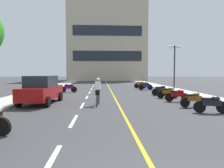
# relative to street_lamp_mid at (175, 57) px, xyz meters

# --- Properties ---
(ground_plane) EXTENTS (140.00, 140.00, 0.00)m
(ground_plane) POSITION_rel_street_lamp_mid_xyz_m (-7.31, 1.41, -3.72)
(ground_plane) COLOR #38383A
(curb_left) EXTENTS (2.40, 72.00, 0.12)m
(curb_left) POSITION_rel_street_lamp_mid_xyz_m (-14.51, 4.41, -3.66)
(curb_left) COLOR #B7B2A8
(curb_left) RESTS_ON ground
(curb_right) EXTENTS (2.40, 72.00, 0.12)m
(curb_right) POSITION_rel_street_lamp_mid_xyz_m (-0.11, 4.41, -3.66)
(curb_right) COLOR #B7B2A8
(curb_right) RESTS_ON ground
(lane_dash_0) EXTENTS (0.14, 2.20, 0.01)m
(lane_dash_0) POSITION_rel_street_lamp_mid_xyz_m (-9.31, -17.59, -3.72)
(lane_dash_0) COLOR silver
(lane_dash_0) RESTS_ON ground
(lane_dash_1) EXTENTS (0.14, 2.20, 0.01)m
(lane_dash_1) POSITION_rel_street_lamp_mid_xyz_m (-9.31, -13.59, -3.72)
(lane_dash_1) COLOR silver
(lane_dash_1) RESTS_ON ground
(lane_dash_2) EXTENTS (0.14, 2.20, 0.01)m
(lane_dash_2) POSITION_rel_street_lamp_mid_xyz_m (-9.31, -9.59, -3.72)
(lane_dash_2) COLOR silver
(lane_dash_2) RESTS_ON ground
(lane_dash_3) EXTENTS (0.14, 2.20, 0.01)m
(lane_dash_3) POSITION_rel_street_lamp_mid_xyz_m (-9.31, -5.59, -3.72)
(lane_dash_3) COLOR silver
(lane_dash_3) RESTS_ON ground
(lane_dash_4) EXTENTS (0.14, 2.20, 0.01)m
(lane_dash_4) POSITION_rel_street_lamp_mid_xyz_m (-9.31, -1.59, -3.72)
(lane_dash_4) COLOR silver
(lane_dash_4) RESTS_ON ground
(lane_dash_5) EXTENTS (0.14, 2.20, 0.01)m
(lane_dash_5) POSITION_rel_street_lamp_mid_xyz_m (-9.31, 2.41, -3.72)
(lane_dash_5) COLOR silver
(lane_dash_5) RESTS_ON ground
(lane_dash_6) EXTENTS (0.14, 2.20, 0.01)m
(lane_dash_6) POSITION_rel_street_lamp_mid_xyz_m (-9.31, 6.41, -3.72)
(lane_dash_6) COLOR silver
(lane_dash_6) RESTS_ON ground
(lane_dash_7) EXTENTS (0.14, 2.20, 0.01)m
(lane_dash_7) POSITION_rel_street_lamp_mid_xyz_m (-9.31, 10.41, -3.72)
(lane_dash_7) COLOR silver
(lane_dash_7) RESTS_ON ground
(lane_dash_8) EXTENTS (0.14, 2.20, 0.01)m
(lane_dash_8) POSITION_rel_street_lamp_mid_xyz_m (-9.31, 14.41, -3.72)
(lane_dash_8) COLOR silver
(lane_dash_8) RESTS_ON ground
(lane_dash_9) EXTENTS (0.14, 2.20, 0.01)m
(lane_dash_9) POSITION_rel_street_lamp_mid_xyz_m (-9.31, 18.41, -3.72)
(lane_dash_9) COLOR silver
(lane_dash_9) RESTS_ON ground
(lane_dash_10) EXTENTS (0.14, 2.20, 0.01)m
(lane_dash_10) POSITION_rel_street_lamp_mid_xyz_m (-9.31, 22.41, -3.72)
(lane_dash_10) COLOR silver
(lane_dash_10) RESTS_ON ground
(lane_dash_11) EXTENTS (0.14, 2.20, 0.01)m
(lane_dash_11) POSITION_rel_street_lamp_mid_xyz_m (-9.31, 26.41, -3.72)
(lane_dash_11) COLOR silver
(lane_dash_11) RESTS_ON ground
(centre_line_yellow) EXTENTS (0.12, 66.00, 0.01)m
(centre_line_yellow) POSITION_rel_street_lamp_mid_xyz_m (-7.06, 4.41, -3.72)
(centre_line_yellow) COLOR gold
(centre_line_yellow) RESTS_ON ground
(office_building) EXTENTS (19.13, 7.77, 19.51)m
(office_building) POSITION_rel_street_lamp_mid_xyz_m (-6.61, 29.23, 6.03)
(office_building) COLOR #BCAD93
(office_building) RESTS_ON ground
(street_lamp_mid) EXTENTS (1.46, 0.36, 4.89)m
(street_lamp_mid) POSITION_rel_street_lamp_mid_xyz_m (0.00, 0.00, 0.00)
(street_lamp_mid) COLOR black
(street_lamp_mid) RESTS_ON curb_right
(parked_car_near) EXTENTS (2.14, 4.30, 1.82)m
(parked_car_near) POSITION_rel_street_lamp_mid_xyz_m (-12.03, -8.73, -2.80)
(parked_car_near) COLOR black
(parked_car_near) RESTS_ON ground
(motorcycle_2) EXTENTS (1.69, 0.63, 0.92)m
(motorcycle_2) POSITION_rel_street_lamp_mid_xyz_m (-2.63, -12.36, -3.25)
(motorcycle_2) COLOR black
(motorcycle_2) RESTS_ON ground
(motorcycle_3) EXTENTS (1.68, 0.64, 0.92)m
(motorcycle_3) POSITION_rel_street_lamp_mid_xyz_m (-2.74, -10.61, -3.25)
(motorcycle_3) COLOR black
(motorcycle_3) RESTS_ON ground
(motorcycle_4) EXTENTS (1.67, 0.70, 0.92)m
(motorcycle_4) POSITION_rel_street_lamp_mid_xyz_m (-2.86, -8.48, -3.25)
(motorcycle_4) COLOR black
(motorcycle_4) RESTS_ON ground
(motorcycle_5) EXTENTS (1.70, 0.60, 0.92)m
(motorcycle_5) POSITION_rel_street_lamp_mid_xyz_m (-2.90, -6.53, -3.25)
(motorcycle_5) COLOR black
(motorcycle_5) RESTS_ON ground
(motorcycle_6) EXTENTS (1.70, 0.60, 0.92)m
(motorcycle_6) POSITION_rel_street_lamp_mid_xyz_m (-2.84, -4.54, -3.25)
(motorcycle_6) COLOR black
(motorcycle_6) RESTS_ON ground
(motorcycle_7) EXTENTS (1.70, 0.60, 0.92)m
(motorcycle_7) POSITION_rel_street_lamp_mid_xyz_m (-11.46, -1.41, -3.25)
(motorcycle_7) COLOR black
(motorcycle_7) RESTS_ON ground
(motorcycle_8) EXTENTS (1.68, 0.64, 0.92)m
(motorcycle_8) POSITION_rel_street_lamp_mid_xyz_m (-3.00, 0.84, -3.25)
(motorcycle_8) COLOR black
(motorcycle_8) RESTS_ON ground
(motorcycle_9) EXTENTS (1.70, 0.60, 0.92)m
(motorcycle_9) POSITION_rel_street_lamp_mid_xyz_m (-2.76, 2.31, -3.25)
(motorcycle_9) COLOR black
(motorcycle_9) RESTS_ON ground
(motorcycle_10) EXTENTS (1.70, 0.60, 0.92)m
(motorcycle_10) POSITION_rel_street_lamp_mid_xyz_m (-3.01, 3.83, -3.25)
(motorcycle_10) COLOR black
(motorcycle_10) RESTS_ON ground
(cyclist_rider) EXTENTS (0.43, 1.77, 1.71)m
(cyclist_rider) POSITION_rel_street_lamp_mid_xyz_m (-8.35, -9.66, -2.83)
(cyclist_rider) COLOR black
(cyclist_rider) RESTS_ON ground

